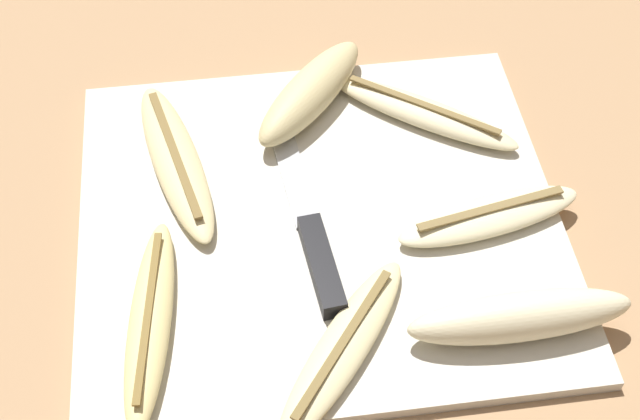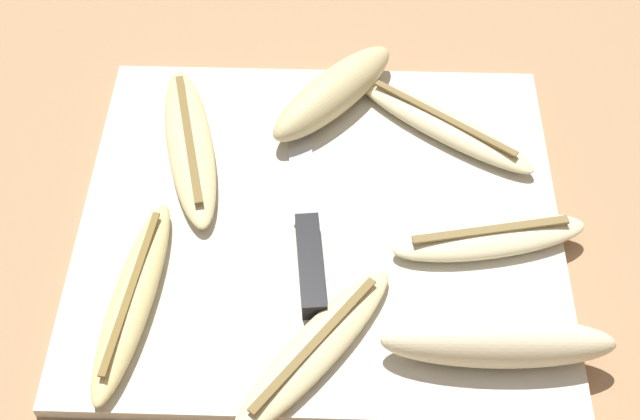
% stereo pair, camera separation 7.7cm
% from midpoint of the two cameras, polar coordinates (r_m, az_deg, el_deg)
% --- Properties ---
extents(ground_plane, '(4.00, 4.00, 0.00)m').
position_cam_midpoint_polar(ground_plane, '(0.78, 2.79, -1.18)').
color(ground_plane, tan).
extents(cutting_board, '(0.42, 0.38, 0.01)m').
position_cam_midpoint_polar(cutting_board, '(0.78, 2.81, -0.91)').
color(cutting_board, beige).
rests_on(cutting_board, ground_plane).
extents(knife, '(0.04, 0.22, 0.02)m').
position_cam_midpoint_polar(knife, '(0.75, 2.22, -2.50)').
color(knife, black).
rests_on(knife, cutting_board).
extents(banana_cream_curved, '(0.18, 0.14, 0.02)m').
position_cam_midpoint_polar(banana_cream_curved, '(0.85, 10.47, 5.22)').
color(banana_cream_curved, beige).
rests_on(banana_cream_curved, cutting_board).
extents(banana_ripe_center, '(0.09, 0.21, 0.02)m').
position_cam_midpoint_polar(banana_ripe_center, '(0.82, -5.70, 4.04)').
color(banana_ripe_center, beige).
rests_on(banana_ripe_center, cutting_board).
extents(banana_pale_long, '(0.17, 0.07, 0.02)m').
position_cam_midpoint_polar(banana_pale_long, '(0.77, 13.60, -1.88)').
color(banana_pale_long, beige).
rests_on(banana_pale_long, cutting_board).
extents(banana_golden_short, '(0.06, 0.20, 0.02)m').
position_cam_midpoint_polar(banana_golden_short, '(0.72, -8.91, -5.75)').
color(banana_golden_short, '#EDD689').
rests_on(banana_golden_short, cutting_board).
extents(banana_bright_far, '(0.18, 0.04, 0.04)m').
position_cam_midpoint_polar(banana_bright_far, '(0.70, 14.45, -8.43)').
color(banana_bright_far, beige).
rests_on(banana_bright_far, cutting_board).
extents(banana_soft_right, '(0.14, 0.17, 0.02)m').
position_cam_midpoint_polar(banana_soft_right, '(0.69, 2.94, -9.09)').
color(banana_soft_right, beige).
rests_on(banana_soft_right, cutting_board).
extents(banana_mellow_near, '(0.14, 0.15, 0.04)m').
position_cam_midpoint_polar(banana_mellow_near, '(0.85, 3.45, 7.38)').
color(banana_mellow_near, beige).
rests_on(banana_mellow_near, cutting_board).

